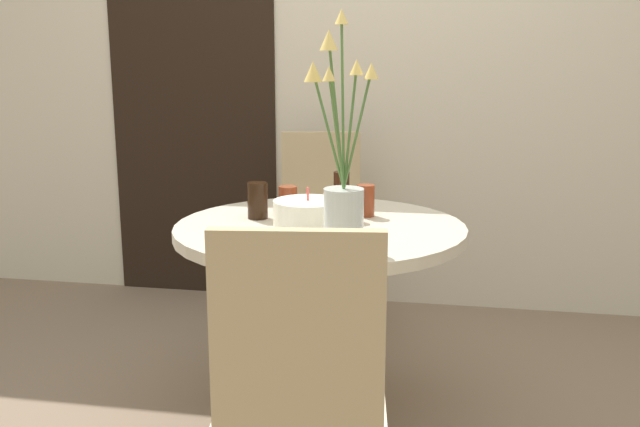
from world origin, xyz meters
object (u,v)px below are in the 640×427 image
(chair_far_back, at_px, (301,385))
(flower_vase, at_px, (342,188))
(side_plate, at_px, (263,242))
(birthday_cake, at_px, (308,214))
(drink_glass_4, at_px, (366,201))
(drink_glass_0, at_px, (346,205))
(drink_glass_3, at_px, (341,188))
(drink_glass_1, at_px, (288,200))
(drink_glass_2, at_px, (258,201))
(chair_right_flank, at_px, (321,218))

(chair_far_back, bearing_deg, flower_vase, -98.47)
(side_plate, bearing_deg, chair_far_back, -67.50)
(birthday_cake, bearing_deg, side_plate, -112.61)
(drink_glass_4, bearing_deg, flower_vase, -91.85)
(flower_vase, xyz_separation_m, drink_glass_0, (-0.05, 0.41, -0.14))
(chair_far_back, xyz_separation_m, drink_glass_3, (-0.10, 1.25, 0.24))
(flower_vase, distance_m, drink_glass_1, 0.58)
(flower_vase, height_order, drink_glass_2, flower_vase)
(chair_far_back, relative_size, side_plate, 4.30)
(side_plate, relative_size, drink_glass_4, 1.85)
(chair_right_flank, relative_size, drink_glass_1, 9.15)
(drink_glass_1, bearing_deg, drink_glass_0, -19.41)
(chair_far_back, height_order, drink_glass_1, chair_far_back)
(flower_vase, height_order, drink_glass_4, flower_vase)
(chair_far_back, height_order, flower_vase, flower_vase)
(side_plate, xyz_separation_m, drink_glass_3, (0.15, 0.67, 0.06))
(drink_glass_2, bearing_deg, drink_glass_3, 50.53)
(drink_glass_1, xyz_separation_m, drink_glass_3, (0.17, 0.20, 0.01))
(birthday_cake, bearing_deg, drink_glass_1, 118.09)
(chair_right_flank, relative_size, drink_glass_2, 7.04)
(side_plate, height_order, drink_glass_1, drink_glass_1)
(chair_far_back, height_order, drink_glass_3, chair_far_back)
(drink_glass_4, bearing_deg, drink_glass_1, 179.47)
(chair_far_back, bearing_deg, birthday_cake, -87.32)
(side_plate, xyz_separation_m, drink_glass_2, (-0.11, 0.35, 0.06))
(chair_right_flank, bearing_deg, drink_glass_1, -99.91)
(chair_right_flank, height_order, drink_glass_4, chair_right_flank)
(birthday_cake, distance_m, drink_glass_3, 0.44)
(drink_glass_1, distance_m, drink_glass_3, 0.27)
(birthday_cake, distance_m, side_plate, 0.26)
(side_plate, relative_size, drink_glass_1, 2.13)
(chair_right_flank, height_order, birthday_cake, chair_right_flank)
(chair_right_flank, xyz_separation_m, chair_far_back, (0.27, -1.75, 0.00))
(birthday_cake, xyz_separation_m, side_plate, (-0.10, -0.23, -0.04))
(birthday_cake, bearing_deg, chair_far_back, -79.86)
(drink_glass_1, bearing_deg, chair_far_back, -75.64)
(drink_glass_2, xyz_separation_m, drink_glass_3, (0.26, 0.32, -0.00))
(drink_glass_1, relative_size, drink_glass_2, 0.77)
(birthday_cake, xyz_separation_m, drink_glass_4, (0.17, 0.23, 0.01))
(birthday_cake, xyz_separation_m, drink_glass_0, (0.11, 0.15, 0.01))
(chair_right_flank, distance_m, side_plate, 1.18)
(drink_glass_1, distance_m, drink_glass_2, 0.14)
(chair_right_flank, bearing_deg, birthday_cake, -92.52)
(side_plate, bearing_deg, drink_glass_4, 59.55)
(chair_far_back, distance_m, drink_glass_0, 1.00)
(chair_far_back, bearing_deg, drink_glass_2, -76.67)
(birthday_cake, bearing_deg, drink_glass_4, 52.59)
(chair_far_back, relative_size, drink_glass_2, 7.04)
(birthday_cake, height_order, side_plate, birthday_cake)
(drink_glass_2, xyz_separation_m, drink_glass_4, (0.38, 0.11, -0.01))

